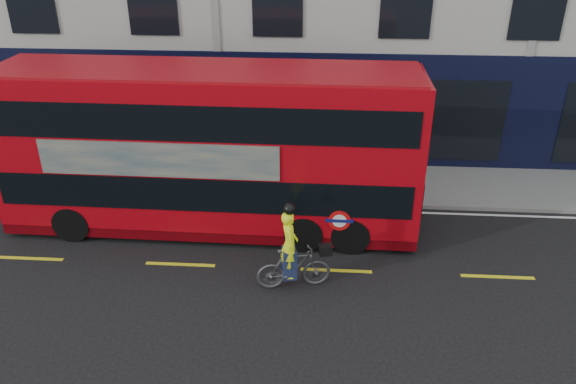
{
  "coord_description": "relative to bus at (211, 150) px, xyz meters",
  "views": [
    {
      "loc": [
        3.59,
        -10.31,
        8.17
      ],
      "look_at": [
        2.71,
        2.51,
        1.67
      ],
      "focal_mm": 35.0,
      "sensor_mm": 36.0,
      "label": 1
    }
  ],
  "objects": [
    {
      "name": "bus",
      "position": [
        0.0,
        0.0,
        0.0
      ],
      "size": [
        11.35,
        2.76,
        4.56
      ],
      "rotation": [
        0.0,
        0.0,
        -0.01
      ],
      "color": "#AB0610",
      "rests_on": "ground"
    },
    {
      "name": "pavement",
      "position": [
        -0.53,
        2.89,
        -2.28
      ],
      "size": [
        60.0,
        3.0,
        0.12
      ],
      "primitive_type": "cube",
      "color": "gray",
      "rests_on": "ground"
    },
    {
      "name": "cyclist",
      "position": [
        2.4,
        -2.85,
        -1.58
      ],
      "size": [
        1.85,
        0.86,
        2.28
      ],
      "rotation": [
        0.0,
        0.0,
        0.21
      ],
      "color": "#4C4F52",
      "rests_on": "ground"
    },
    {
      "name": "kerb",
      "position": [
        -0.53,
        1.39,
        -2.27
      ],
      "size": [
        60.0,
        0.12,
        0.13
      ],
      "primitive_type": "cube",
      "color": "slate",
      "rests_on": "ground"
    },
    {
      "name": "road_edge_line",
      "position": [
        -0.53,
        1.09,
        -2.33
      ],
      "size": [
        58.0,
        0.1,
        0.01
      ],
      "primitive_type": "cube",
      "color": "silver",
      "rests_on": "ground"
    },
    {
      "name": "ground",
      "position": [
        -0.53,
        -3.61,
        -2.34
      ],
      "size": [
        120.0,
        120.0,
        0.0
      ],
      "primitive_type": "plane",
      "color": "black",
      "rests_on": "ground"
    },
    {
      "name": "lane_dashes",
      "position": [
        -0.53,
        -2.11,
        -2.33
      ],
      "size": [
        58.0,
        0.12,
        0.01
      ],
      "primitive_type": null,
      "color": "yellow",
      "rests_on": "ground"
    }
  ]
}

